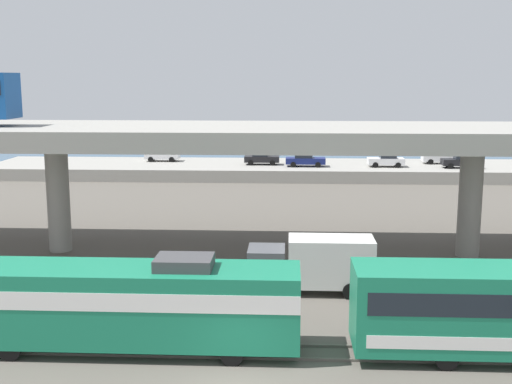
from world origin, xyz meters
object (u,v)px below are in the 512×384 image
(parked_car_5, at_px, (262,158))
(parked_car_2, at_px, (461,161))
(service_truck_west, at_px, (315,263))
(parked_car_3, at_px, (162,155))
(parked_car_4, at_px, (386,160))
(train_locomotive, at_px, (109,301))
(parked_car_0, at_px, (442,157))
(parked_car_1, at_px, (305,160))

(parked_car_5, bearing_deg, parked_car_2, -4.49)
(service_truck_west, xyz_separation_m, parked_car_3, (-17.05, 44.82, 0.53))
(service_truck_west, relative_size, parked_car_4, 1.64)
(parked_car_5, bearing_deg, parked_car_3, 168.36)
(parked_car_4, bearing_deg, parked_car_5, -4.87)
(train_locomotive, bearing_deg, parked_car_0, -116.34)
(train_locomotive, xyz_separation_m, service_truck_west, (9.04, 8.14, -0.56))
(parked_car_0, height_order, parked_car_2, same)
(parked_car_2, distance_m, parked_car_5, 22.95)
(service_truck_west, distance_m, parked_car_5, 42.53)
(train_locomotive, xyz_separation_m, parked_car_5, (4.38, 50.41, -0.03))
(parked_car_0, relative_size, parked_car_2, 1.07)
(parked_car_3, relative_size, parked_car_5, 1.01)
(train_locomotive, relative_size, parked_car_2, 3.69)
(parked_car_3, relative_size, parked_car_4, 1.01)
(parked_car_0, height_order, parked_car_1, same)
(parked_car_0, bearing_deg, parked_car_2, 109.83)
(parked_car_3, bearing_deg, parked_car_5, -11.64)
(service_truck_west, bearing_deg, parked_car_5, -83.71)
(train_locomotive, bearing_deg, parked_car_5, -94.97)
(parked_car_1, distance_m, parked_car_2, 17.77)
(parked_car_2, bearing_deg, parked_car_1, -1.30)
(service_truck_west, relative_size, parked_car_1, 1.49)
(parked_car_2, height_order, parked_car_4, same)
(parked_car_3, xyz_separation_m, parked_car_5, (12.40, -2.55, -0.00))
(parked_car_2, bearing_deg, train_locomotive, 60.72)
(parked_car_1, relative_size, parked_car_4, 1.10)
(parked_car_1, bearing_deg, parked_car_4, 1.00)
(service_truck_west, bearing_deg, parked_car_0, -110.90)
(parked_car_2, height_order, parked_car_3, same)
(parked_car_0, height_order, parked_car_3, same)
(parked_car_0, xyz_separation_m, parked_car_1, (-16.43, -3.32, 0.00))
(parked_car_1, distance_m, parked_car_5, 5.30)
(parked_car_3, bearing_deg, train_locomotive, -81.40)
(parked_car_0, bearing_deg, parked_car_1, 11.44)
(parked_car_1, bearing_deg, service_truck_west, -90.63)
(train_locomotive, distance_m, parked_car_0, 58.40)
(parked_car_0, relative_size, parked_car_3, 1.10)
(train_locomotive, height_order, parked_car_0, train_locomotive)
(parked_car_0, xyz_separation_m, parked_car_2, (1.34, -3.72, -0.00))
(parked_car_0, distance_m, parked_car_2, 3.96)
(parked_car_1, height_order, parked_car_4, same)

